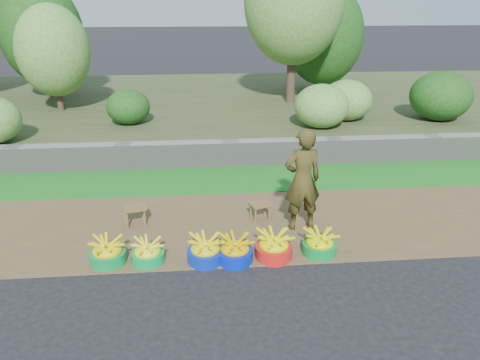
{
  "coord_description": "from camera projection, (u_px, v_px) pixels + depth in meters",
  "views": [
    {
      "loc": [
        -0.66,
        -5.35,
        3.33
      ],
      "look_at": [
        -0.05,
        1.3,
        0.75
      ],
      "focal_mm": 35.0,
      "sensor_mm": 36.0,
      "label": 1
    }
  ],
  "objects": [
    {
      "name": "basin_d",
      "position": [
        235.0,
        251.0,
        6.31
      ],
      "size": [
        0.49,
        0.49,
        0.37
      ],
      "color": "#041FB1",
      "rests_on": "ground"
    },
    {
      "name": "vendor_woman",
      "position": [
        302.0,
        180.0,
        6.99
      ],
      "size": [
        0.63,
        0.46,
        1.59
      ],
      "primitive_type": "imported",
      "rotation": [
        0.0,
        0.0,
        3.29
      ],
      "color": "black",
      "rests_on": "dirt_shoulder"
    },
    {
      "name": "vegetation",
      "position": [
        163.0,
        24.0,
        12.79
      ],
      "size": [
        35.34,
        8.29,
        4.65
      ],
      "color": "#3C2D1E",
      "rests_on": "earth_bank"
    },
    {
      "name": "stool_left",
      "position": [
        135.0,
        210.0,
        7.29
      ],
      "size": [
        0.41,
        0.35,
        0.31
      ],
      "rotation": [
        0.0,
        0.0,
        0.25
      ],
      "color": "brown",
      "rests_on": "dirt_shoulder"
    },
    {
      "name": "dirt_shoulder",
      "position": [
        244.0,
        225.0,
        7.39
      ],
      "size": [
        80.0,
        2.5,
        0.02
      ],
      "primitive_type": "cube",
      "color": "brown",
      "rests_on": "ground"
    },
    {
      "name": "retaining_wall",
      "position": [
        231.0,
        153.0,
        9.94
      ],
      "size": [
        80.0,
        0.35,
        0.55
      ],
      "primitive_type": "cube",
      "color": "slate",
      "rests_on": "ground"
    },
    {
      "name": "ground_plane",
      "position": [
        253.0,
        267.0,
        6.23
      ],
      "size": [
        120.0,
        120.0,
        0.0
      ],
      "primitive_type": "plane",
      "color": "black",
      "rests_on": "ground"
    },
    {
      "name": "basin_b",
      "position": [
        148.0,
        253.0,
        6.28
      ],
      "size": [
        0.45,
        0.45,
        0.33
      ],
      "color": "#02953E",
      "rests_on": "ground"
    },
    {
      "name": "earth_bank",
      "position": [
        219.0,
        106.0,
        14.5
      ],
      "size": [
        80.0,
        10.0,
        0.5
      ],
      "primitive_type": "cube",
      "color": "#3D4726",
      "rests_on": "ground"
    },
    {
      "name": "basin_f",
      "position": [
        320.0,
        244.0,
        6.49
      ],
      "size": [
        0.48,
        0.48,
        0.36
      ],
      "color": "#09822F",
      "rests_on": "ground"
    },
    {
      "name": "grass_verge",
      "position": [
        234.0,
        179.0,
        9.24
      ],
      "size": [
        80.0,
        1.5,
        0.04
      ],
      "primitive_type": "cube",
      "color": "#1D6F1D",
      "rests_on": "ground"
    },
    {
      "name": "stool_right",
      "position": [
        260.0,
        207.0,
        7.46
      ],
      "size": [
        0.39,
        0.34,
        0.29
      ],
      "rotation": [
        0.0,
        0.0,
        0.33
      ],
      "color": "brown",
      "rests_on": "dirt_shoulder"
    },
    {
      "name": "basin_a",
      "position": [
        107.0,
        253.0,
        6.27
      ],
      "size": [
        0.49,
        0.49,
        0.36
      ],
      "color": "#058439",
      "rests_on": "ground"
    },
    {
      "name": "basin_e",
      "position": [
        274.0,
        247.0,
        6.4
      ],
      "size": [
        0.52,
        0.52,
        0.38
      ],
      "color": "red",
      "rests_on": "ground"
    },
    {
      "name": "basin_c",
      "position": [
        205.0,
        251.0,
        6.31
      ],
      "size": [
        0.5,
        0.5,
        0.37
      ],
      "color": "#0725A7",
      "rests_on": "ground"
    }
  ]
}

